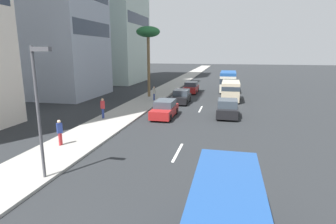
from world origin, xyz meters
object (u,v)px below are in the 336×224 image
minibus_fourth (228,81)px  street_lamp (39,98)px  car_sixth (227,109)px  palm_tree (148,35)px  car_third (165,109)px  van_lead (226,215)px  car_fifth (191,88)px  van_second (231,90)px  pedestrian_by_tree (103,107)px  car_seventh (181,97)px  pedestrian_mid_block (60,131)px  pedestrian_near_lamp (154,93)px

minibus_fourth → street_lamp: bearing=165.9°
car_sixth → palm_tree: 15.49m
car_third → car_sixth: (1.24, -5.70, 0.05)m
van_lead → car_fifth: 33.17m
van_second → street_lamp: bearing=160.6°
pedestrian_by_tree → car_third: bearing=21.7°
car_fifth → palm_tree: (-5.37, 4.84, 7.30)m
car_third → pedestrian_by_tree: pedestrian_by_tree is taller
car_fifth → minibus_fourth: bearing=114.7°
car_sixth → van_second: bearing=-1.5°
van_second → car_seventh: (-2.94, 5.64, -0.60)m
pedestrian_mid_block → pedestrian_near_lamp: bearing=-145.9°
palm_tree → car_sixth: bearing=-131.4°
minibus_fourth → car_sixth: bearing=-179.4°
car_seventh → pedestrian_by_tree: (-9.49, 5.43, 0.40)m
van_second → palm_tree: 12.45m
van_second → palm_tree: palm_tree is taller
van_lead → pedestrian_by_tree: size_ratio=2.89×
street_lamp → palm_tree: bearing=4.9°
van_second → palm_tree: (0.10, 10.49, 6.70)m
palm_tree → street_lamp: 24.51m
car_fifth → pedestrian_mid_block: (-25.19, 4.84, 0.29)m
car_sixth → car_seventh: car_sixth is taller
car_third → car_fifth: 15.65m
pedestrian_near_lamp → street_lamp: 21.62m
car_sixth → pedestrian_near_lamp: pedestrian_near_lamp is taller
pedestrian_mid_block → minibus_fourth: bearing=-161.2°
pedestrian_by_tree → palm_tree: palm_tree is taller
van_lead → car_fifth: size_ratio=1.15×
street_lamp → pedestrian_by_tree: bearing=12.9°
car_third → car_fifth: (15.64, -0.28, 0.02)m
van_lead → pedestrian_mid_block: 12.85m
car_seventh → van_lead: bearing=12.9°
van_lead → car_sixth: bearing=0.5°
car_fifth → car_sixth: bearing=20.6°
car_third → palm_tree: palm_tree is taller
minibus_fourth → car_seventh: (-10.82, 5.23, -0.89)m
car_seventh → pedestrian_mid_block: bearing=-16.1°
car_sixth → palm_tree: size_ratio=0.45×
pedestrian_near_lamp → pedestrian_by_tree: pedestrian_by_tree is taller
car_sixth → pedestrian_near_lamp: bearing=54.2°
minibus_fourth → car_seventh: size_ratio=1.55×
car_sixth → minibus_fourth: bearing=0.6°
car_fifth → pedestrian_near_lamp: size_ratio=2.71×
car_sixth → pedestrian_by_tree: (-3.49, 10.83, 0.36)m
van_second → car_sixth: size_ratio=1.25×
van_second → car_fifth: 7.89m
pedestrian_mid_block → street_lamp: street_lamp is taller
minibus_fourth → car_seventh: bearing=154.2°
pedestrian_near_lamp → car_fifth: bearing=-84.0°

